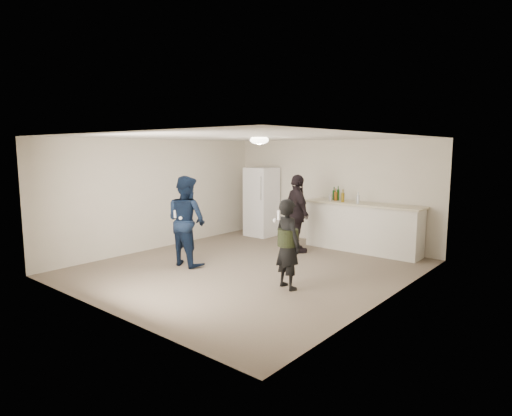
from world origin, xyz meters
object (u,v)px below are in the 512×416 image
Objects in this scene: counter at (362,228)px; woman at (288,244)px; spectator at (297,214)px; man at (187,221)px; shaker at (330,197)px; fridge at (262,202)px.

woman reaches higher than counter.
spectator is at bearing -42.17° from woman.
woman is (2.38, 0.09, -0.14)m from man.
shaker is 1.02m from spectator.
man is at bearing -113.40° from shaker.
woman is at bearing -45.26° from fridge.
spectator is at bearing -115.48° from man.
shaker is 0.11× the size of woman.
man reaches higher than counter.
man is (0.70, -3.20, -0.02)m from fridge.
counter is 1.50× the size of spectator.
counter is 1.02m from shaker.
shaker is 3.47m from man.
man is at bearing 95.86° from spectator.
fridge is at bearing 3.42° from spectator.
shaker is at bearing -0.77° from fridge.
counter is 3.93m from man.
fridge reaches higher than man.
spectator is (-1.29, 2.15, 0.12)m from woman.
man reaches higher than spectator.
spectator is (-0.29, -0.93, -0.31)m from shaker.
fridge is 1.02× the size of man.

